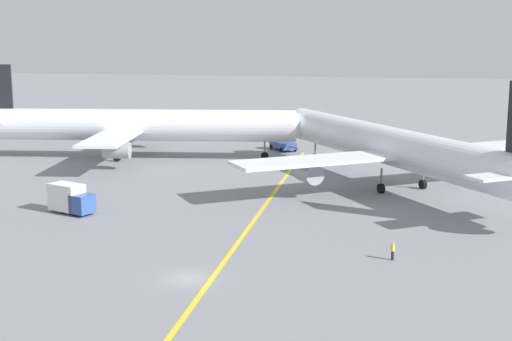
# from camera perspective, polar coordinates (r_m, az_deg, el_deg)

# --- Properties ---
(ground_plane) EXTENTS (600.00, 600.00, 0.00)m
(ground_plane) POSITION_cam_1_polar(r_m,az_deg,el_deg) (64.35, -5.38, -8.50)
(ground_plane) COLOR gray
(taxiway_stripe) EXTENTS (3.65, 119.97, 0.01)m
(taxiway_stripe) POSITION_cam_1_polar(r_m,az_deg,el_deg) (73.06, -1.71, -6.09)
(taxiway_stripe) COLOR yellow
(taxiway_stripe) RESTS_ON ground
(airliner_at_gate_left) EXTENTS (58.13, 40.22, 16.01)m
(airliner_at_gate_left) POSITION_cam_1_polar(r_m,az_deg,el_deg) (125.12, -9.23, 3.53)
(airliner_at_gate_left) COLOR white
(airliner_at_gate_left) RESTS_ON ground
(airliner_being_pushed) EXTENTS (42.98, 51.85, 16.20)m
(airliner_being_pushed) POSITION_cam_1_polar(r_m,az_deg,el_deg) (102.17, 10.57, 1.87)
(airliner_being_pushed) COLOR white
(airliner_being_pushed) RESTS_ON ground
(pushback_tug) EXTENTS (6.53, 8.11, 2.80)m
(pushback_tug) POSITION_cam_1_polar(r_m,az_deg,el_deg) (132.88, 2.12, 2.12)
(pushback_tug) COLOR #2D4C8C
(pushback_tug) RESTS_ON ground
(gse_catering_truck_tall) EXTENTS (6.31, 4.38, 3.50)m
(gse_catering_truck_tall) POSITION_cam_1_polar(r_m,az_deg,el_deg) (89.01, -14.43, -2.18)
(gse_catering_truck_tall) COLOR #2D5199
(gse_catering_truck_tall) RESTS_ON ground
(ground_crew_ramp_agent_by_cones) EXTENTS (0.39, 0.44, 1.74)m
(ground_crew_ramp_agent_by_cones) POSITION_cam_1_polar(r_m,az_deg,el_deg) (70.05, 10.75, -6.25)
(ground_crew_ramp_agent_by_cones) COLOR black
(ground_crew_ramp_agent_by_cones) RESTS_ON ground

